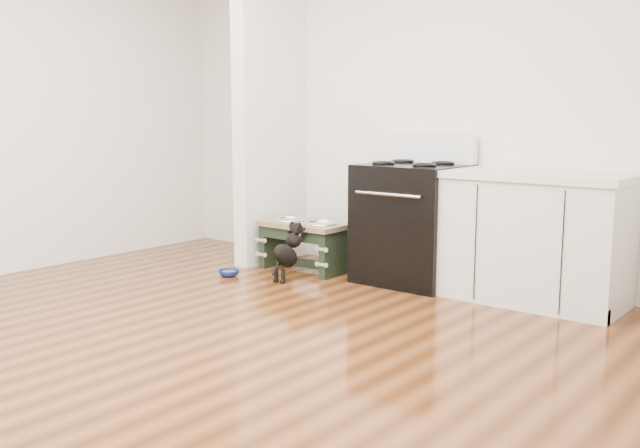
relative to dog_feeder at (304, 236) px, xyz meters
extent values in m
plane|color=#411F0B|center=(0.67, -1.94, -0.29)|extent=(5.00, 5.00, 0.00)
plane|color=silver|center=(0.67, 0.56, 1.06)|extent=(5.00, 0.00, 5.00)
cube|color=silver|center=(-0.51, 0.16, 1.06)|extent=(0.15, 0.80, 2.70)
cube|color=black|center=(0.92, 0.21, 0.17)|extent=(0.76, 0.65, 0.92)
cube|color=black|center=(0.92, -0.10, 0.11)|extent=(0.58, 0.02, 0.50)
cylinder|color=silver|center=(0.92, -0.14, 0.43)|extent=(0.56, 0.02, 0.02)
cube|color=white|center=(0.92, 0.49, 0.74)|extent=(0.76, 0.08, 0.22)
torus|color=black|center=(0.74, 0.07, 0.64)|extent=(0.18, 0.18, 0.02)
torus|color=black|center=(1.10, 0.07, 0.64)|extent=(0.18, 0.18, 0.02)
torus|color=black|center=(0.74, 0.35, 0.64)|extent=(0.18, 0.18, 0.02)
torus|color=black|center=(1.10, 0.35, 0.64)|extent=(0.18, 0.18, 0.02)
cube|color=silver|center=(1.90, 0.24, 0.14)|extent=(1.20, 0.60, 0.86)
cube|color=#BCB2A1|center=(1.90, 0.24, 0.59)|extent=(1.24, 0.64, 0.05)
cube|color=black|center=(1.90, -0.02, -0.24)|extent=(1.20, 0.06, 0.10)
cube|color=black|center=(-0.33, 0.01, -0.11)|extent=(0.06, 0.36, 0.37)
cube|color=black|center=(0.33, 0.01, -0.11)|extent=(0.06, 0.36, 0.37)
cube|color=black|center=(0.00, -0.16, 0.03)|extent=(0.60, 0.03, 0.09)
cube|color=black|center=(0.00, 0.01, -0.23)|extent=(0.60, 0.06, 0.06)
cube|color=brown|center=(0.00, 0.01, 0.10)|extent=(0.75, 0.40, 0.04)
cylinder|color=silver|center=(-0.17, 0.01, 0.10)|extent=(0.26, 0.26, 0.05)
cylinder|color=silver|center=(0.17, 0.01, 0.10)|extent=(0.26, 0.26, 0.05)
torus|color=silver|center=(-0.17, 0.01, 0.12)|extent=(0.29, 0.29, 0.02)
torus|color=silver|center=(0.17, 0.01, 0.12)|extent=(0.29, 0.29, 0.02)
cylinder|color=black|center=(0.10, -0.46, -0.24)|extent=(0.03, 0.03, 0.11)
cylinder|color=black|center=(0.17, -0.46, -0.24)|extent=(0.03, 0.03, 0.11)
sphere|color=black|center=(0.10, -0.47, -0.28)|extent=(0.04, 0.04, 0.04)
sphere|color=black|center=(0.17, -0.47, -0.28)|extent=(0.04, 0.04, 0.04)
ellipsoid|color=black|center=(0.13, -0.38, -0.09)|extent=(0.13, 0.30, 0.27)
sphere|color=black|center=(0.13, -0.29, 0.02)|extent=(0.12, 0.12, 0.12)
sphere|color=black|center=(0.13, -0.25, 0.10)|extent=(0.11, 0.11, 0.11)
sphere|color=black|center=(0.10, -0.18, 0.10)|extent=(0.04, 0.04, 0.04)
sphere|color=black|center=(0.17, -0.18, 0.10)|extent=(0.04, 0.04, 0.04)
cylinder|color=black|center=(0.13, -0.50, -0.17)|extent=(0.02, 0.09, 0.10)
torus|color=#D53E7D|center=(0.13, -0.27, 0.06)|extent=(0.10, 0.07, 0.09)
imported|color=navy|center=(-0.33, -0.56, -0.27)|extent=(0.18, 0.18, 0.05)
cylinder|color=brown|center=(-0.33, -0.56, -0.26)|extent=(0.11, 0.11, 0.02)
camera|label=1|loc=(3.77, -4.49, 1.01)|focal=40.00mm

